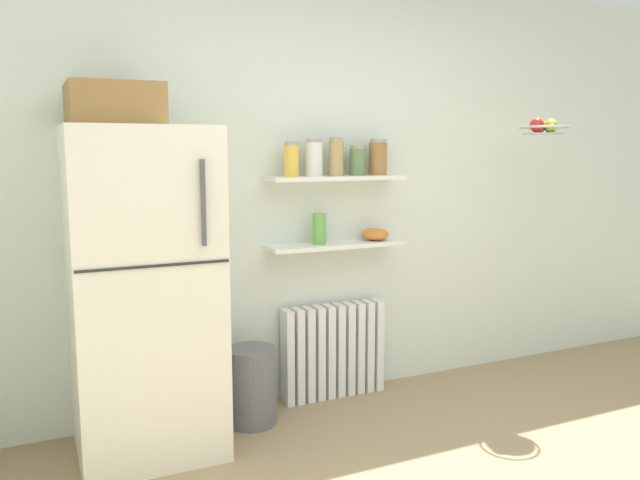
{
  "coord_description": "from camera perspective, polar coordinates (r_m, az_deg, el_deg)",
  "views": [
    {
      "loc": [
        -1.69,
        -1.55,
        1.55
      ],
      "look_at": [
        -0.23,
        1.6,
        1.05
      ],
      "focal_mm": 35.91,
      "sensor_mm": 36.0,
      "label": 1
    }
  ],
  "objects": [
    {
      "name": "back_wall",
      "position": [
        3.98,
        0.26,
        4.6
      ],
      "size": [
        7.04,
        0.1,
        2.6
      ],
      "primitive_type": "cube",
      "color": "silver",
      "rests_on": "ground_plane"
    },
    {
      "name": "refrigerator",
      "position": [
        3.33,
        -15.51,
        -3.84
      ],
      "size": [
        0.7,
        0.68,
        1.85
      ],
      "color": "silver",
      "rests_on": "ground_plane"
    },
    {
      "name": "radiator",
      "position": [
        4.06,
        1.19,
        -9.82
      ],
      "size": [
        0.67,
        0.12,
        0.59
      ],
      "color": "white",
      "rests_on": "ground_plane"
    },
    {
      "name": "wall_shelf_lower",
      "position": [
        3.88,
        1.42,
        -0.45
      ],
      "size": [
        0.86,
        0.22,
        0.02
      ],
      "primitive_type": "cube",
      "color": "white"
    },
    {
      "name": "wall_shelf_upper",
      "position": [
        3.84,
        1.44,
        5.55
      ],
      "size": [
        0.86,
        0.22,
        0.02
      ],
      "primitive_type": "cube",
      "color": "white"
    },
    {
      "name": "storage_jar_0",
      "position": [
        3.72,
        -2.56,
        7.18
      ],
      "size": [
        0.09,
        0.09,
        0.2
      ],
      "color": "yellow",
      "rests_on": "wall_shelf_upper"
    },
    {
      "name": "storage_jar_1",
      "position": [
        3.77,
        -0.53,
        7.33
      ],
      "size": [
        0.1,
        0.1,
        0.22
      ],
      "color": "silver",
      "rests_on": "wall_shelf_upper"
    },
    {
      "name": "storage_jar_2",
      "position": [
        3.84,
        1.44,
        7.41
      ],
      "size": [
        0.09,
        0.09,
        0.23
      ],
      "color": "tan",
      "rests_on": "wall_shelf_upper"
    },
    {
      "name": "storage_jar_3",
      "position": [
        3.9,
        3.35,
        7.07
      ],
      "size": [
        0.1,
        0.1,
        0.18
      ],
      "color": "#5B7F4C",
      "rests_on": "wall_shelf_upper"
    },
    {
      "name": "storage_jar_4",
      "position": [
        3.97,
        5.19,
        7.34
      ],
      "size": [
        0.11,
        0.11,
        0.22
      ],
      "color": "olive",
      "rests_on": "wall_shelf_upper"
    },
    {
      "name": "vase",
      "position": [
        3.82,
        -0.07,
        1.0
      ],
      "size": [
        0.08,
        0.08,
        0.18
      ],
      "primitive_type": "cylinder",
      "color": "#66A84C",
      "rests_on": "wall_shelf_lower"
    },
    {
      "name": "shelf_bowl",
      "position": [
        4.0,
        4.95,
        0.52
      ],
      "size": [
        0.17,
        0.17,
        0.08
      ],
      "primitive_type": "ellipsoid",
      "color": "orange",
      "rests_on": "wall_shelf_lower"
    },
    {
      "name": "trash_bin",
      "position": [
        3.72,
        -6.13,
        -12.8
      ],
      "size": [
        0.28,
        0.28,
        0.44
      ],
      "primitive_type": "cylinder",
      "color": "slate",
      "rests_on": "ground_plane"
    },
    {
      "name": "hanging_fruit_basket",
      "position": [
        4.31,
        19.36,
        9.45
      ],
      "size": [
        0.31,
        0.31,
        0.1
      ],
      "color": "#B2B2B7"
    }
  ]
}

